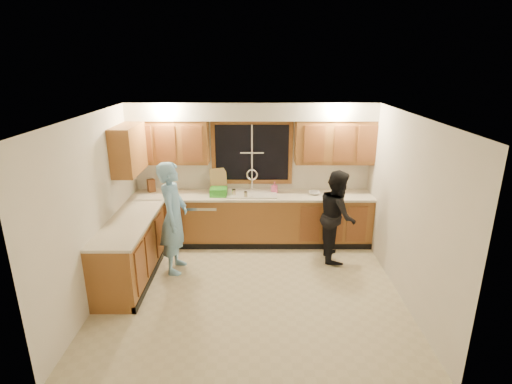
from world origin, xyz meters
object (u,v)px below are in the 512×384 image
at_px(sink, 252,197).
at_px(woman, 337,216).
at_px(bowl, 314,193).
at_px(man, 174,218).
at_px(dish_crate, 219,192).
at_px(knife_block, 151,186).
at_px(soap_bottle, 275,187).
at_px(stove, 119,269).
at_px(dishwasher, 205,221).

height_order(sink, woman, woman).
relative_size(woman, bowl, 7.42).
xyz_separation_m(man, dish_crate, (0.61, 0.93, 0.11)).
relative_size(man, woman, 1.16).
xyz_separation_m(woman, bowl, (-0.30, 0.59, 0.19)).
relative_size(sink, knife_block, 3.83).
relative_size(dish_crate, soap_bottle, 1.45).
xyz_separation_m(stove, woman, (3.19, 1.22, 0.31)).
distance_m(stove, dish_crate, 2.20).
distance_m(dishwasher, soap_bottle, 1.39).
distance_m(stove, knife_block, 2.05).
xyz_separation_m(dishwasher, man, (-0.33, -0.99, 0.47)).
bearing_deg(dish_crate, bowl, 2.07).
height_order(stove, knife_block, knife_block).
height_order(sink, stove, sink).
distance_m(sink, bowl, 1.10).
xyz_separation_m(sink, stove, (-1.80, -1.82, -0.41)).
bearing_deg(stove, sink, 45.39).
bearing_deg(knife_block, man, -94.93).
height_order(sink, knife_block, sink).
bearing_deg(soap_bottle, stove, -139.15).
relative_size(dish_crate, bowl, 1.43).
bearing_deg(man, dish_crate, -30.46).
bearing_deg(woman, bowl, 28.31).
xyz_separation_m(woman, knife_block, (-3.19, 0.75, 0.28)).
distance_m(sink, knife_block, 1.81).
distance_m(knife_block, bowl, 2.90).
height_order(woman, knife_block, woman).
xyz_separation_m(dishwasher, dish_crate, (0.27, -0.06, 0.58)).
xyz_separation_m(sink, soap_bottle, (0.40, 0.08, 0.16)).
bearing_deg(soap_bottle, man, -145.64).
height_order(woman, dish_crate, woman).
bearing_deg(bowl, knife_block, 176.89).
xyz_separation_m(knife_block, dish_crate, (1.22, -0.22, -0.04)).
distance_m(dishwasher, stove, 2.04).
bearing_deg(stove, dishwasher, 62.31).
bearing_deg(soap_bottle, dish_crate, -171.33).
bearing_deg(sink, dish_crate, -172.90).
bearing_deg(soap_bottle, dishwasher, -175.81).
height_order(dish_crate, bowl, dish_crate).
distance_m(woman, knife_block, 3.29).
height_order(stove, man, man).
xyz_separation_m(sink, bowl, (1.10, -0.01, 0.08)).
distance_m(man, bowl, 2.49).
xyz_separation_m(dishwasher, soap_bottle, (1.25, 0.09, 0.61)).
bearing_deg(knife_block, sink, -37.72).
xyz_separation_m(sink, woman, (1.39, -0.61, -0.11)).
height_order(man, dish_crate, man).
relative_size(stove, man, 0.51).
bearing_deg(woman, man, 100.54).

